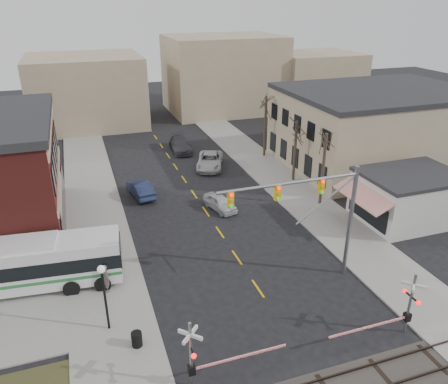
{
  "coord_description": "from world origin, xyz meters",
  "views": [
    {
      "loc": [
        -9.88,
        -19.78,
        17.79
      ],
      "look_at": [
        0.43,
        10.21,
        3.5
      ],
      "focal_mm": 35.0,
      "sensor_mm": 36.0,
      "label": 1
    }
  ],
  "objects_px": {
    "rr_crossing_east": "(403,306)",
    "pedestrian_near": "(106,278)",
    "traffic_signal_mast": "(317,205)",
    "rr_crossing_west": "(200,354)",
    "street_lamp": "(103,284)",
    "car_a": "(220,203)",
    "trash_bin": "(137,339)",
    "car_b": "(140,189)",
    "car_c": "(210,161)",
    "pedestrian_far": "(100,264)",
    "car_d": "(180,145)",
    "transit_bus": "(18,265)"
  },
  "relations": [
    {
      "from": "rr_crossing_east",
      "to": "pedestrian_near",
      "type": "distance_m",
      "value": 18.12
    },
    {
      "from": "traffic_signal_mast",
      "to": "rr_crossing_west",
      "type": "bearing_deg",
      "value": -147.81
    },
    {
      "from": "street_lamp",
      "to": "car_a",
      "type": "bearing_deg",
      "value": 49.17
    },
    {
      "from": "trash_bin",
      "to": "car_b",
      "type": "relative_size",
      "value": 0.18
    },
    {
      "from": "car_b",
      "to": "car_c",
      "type": "relative_size",
      "value": 0.8
    },
    {
      "from": "pedestrian_near",
      "to": "pedestrian_far",
      "type": "xyz_separation_m",
      "value": [
        -0.27,
        1.88,
        -0.05
      ]
    },
    {
      "from": "car_a",
      "to": "car_d",
      "type": "xyz_separation_m",
      "value": [
        0.52,
        17.11,
        0.13
      ]
    },
    {
      "from": "transit_bus",
      "to": "car_b",
      "type": "relative_size",
      "value": 2.83
    },
    {
      "from": "pedestrian_far",
      "to": "car_a",
      "type": "bearing_deg",
      "value": -5.19
    },
    {
      "from": "car_b",
      "to": "trash_bin",
      "type": "bearing_deg",
      "value": 71.53
    },
    {
      "from": "rr_crossing_east",
      "to": "pedestrian_near",
      "type": "height_order",
      "value": "rr_crossing_east"
    },
    {
      "from": "pedestrian_near",
      "to": "car_a",
      "type": "bearing_deg",
      "value": -62.77
    },
    {
      "from": "transit_bus",
      "to": "pedestrian_near",
      "type": "bearing_deg",
      "value": -21.58
    },
    {
      "from": "car_b",
      "to": "pedestrian_near",
      "type": "xyz_separation_m",
      "value": [
        -4.48,
        -14.38,
        0.34
      ]
    },
    {
      "from": "rr_crossing_east",
      "to": "pedestrian_near",
      "type": "relative_size",
      "value": 2.83
    },
    {
      "from": "car_d",
      "to": "pedestrian_near",
      "type": "bearing_deg",
      "value": -109.48
    },
    {
      "from": "rr_crossing_east",
      "to": "transit_bus",
      "type": "bearing_deg",
      "value": 150.98
    },
    {
      "from": "trash_bin",
      "to": "pedestrian_near",
      "type": "xyz_separation_m",
      "value": [
        -1.08,
        5.58,
        0.56
      ]
    },
    {
      "from": "transit_bus",
      "to": "car_a",
      "type": "height_order",
      "value": "transit_bus"
    },
    {
      "from": "street_lamp",
      "to": "car_b",
      "type": "distance_m",
      "value": 18.81
    },
    {
      "from": "rr_crossing_west",
      "to": "pedestrian_near",
      "type": "relative_size",
      "value": 2.83
    },
    {
      "from": "car_c",
      "to": "traffic_signal_mast",
      "type": "bearing_deg",
      "value": -68.43
    },
    {
      "from": "car_a",
      "to": "car_b",
      "type": "bearing_deg",
      "value": 125.21
    },
    {
      "from": "trash_bin",
      "to": "car_c",
      "type": "relative_size",
      "value": 0.15
    },
    {
      "from": "car_c",
      "to": "pedestrian_far",
      "type": "bearing_deg",
      "value": -105.88
    },
    {
      "from": "street_lamp",
      "to": "transit_bus",
      "type": "bearing_deg",
      "value": 131.24
    },
    {
      "from": "rr_crossing_west",
      "to": "pedestrian_far",
      "type": "bearing_deg",
      "value": 109.73
    },
    {
      "from": "transit_bus",
      "to": "pedestrian_far",
      "type": "xyz_separation_m",
      "value": [
        5.03,
        -0.22,
        -0.83
      ]
    },
    {
      "from": "transit_bus",
      "to": "street_lamp",
      "type": "relative_size",
      "value": 3.09
    },
    {
      "from": "pedestrian_near",
      "to": "car_b",
      "type": "bearing_deg",
      "value": -30.34
    },
    {
      "from": "street_lamp",
      "to": "trash_bin",
      "type": "xyz_separation_m",
      "value": [
        1.34,
        -1.92,
        -2.64
      ]
    },
    {
      "from": "rr_crossing_east",
      "to": "car_d",
      "type": "xyz_separation_m",
      "value": [
        -4.1,
        35.7,
        -1.17
      ]
    },
    {
      "from": "rr_crossing_east",
      "to": "car_d",
      "type": "distance_m",
      "value": 35.96
    },
    {
      "from": "car_d",
      "to": "traffic_signal_mast",
      "type": "bearing_deg",
      "value": -82.43
    },
    {
      "from": "transit_bus",
      "to": "rr_crossing_east",
      "type": "height_order",
      "value": "rr_crossing_east"
    },
    {
      "from": "rr_crossing_west",
      "to": "rr_crossing_east",
      "type": "xyz_separation_m",
      "value": [
        11.77,
        -0.27,
        0.0
      ]
    },
    {
      "from": "rr_crossing_west",
      "to": "pedestrian_near",
      "type": "distance_m",
      "value": 9.9
    },
    {
      "from": "car_b",
      "to": "pedestrian_near",
      "type": "height_order",
      "value": "pedestrian_near"
    },
    {
      "from": "trash_bin",
      "to": "pedestrian_far",
      "type": "bearing_deg",
      "value": 100.3
    },
    {
      "from": "pedestrian_near",
      "to": "trash_bin",
      "type": "bearing_deg",
      "value": 177.94
    },
    {
      "from": "street_lamp",
      "to": "pedestrian_near",
      "type": "bearing_deg",
      "value": 85.95
    },
    {
      "from": "car_b",
      "to": "transit_bus",
      "type": "bearing_deg",
      "value": 42.63
    },
    {
      "from": "traffic_signal_mast",
      "to": "pedestrian_far",
      "type": "relative_size",
      "value": 5.06
    },
    {
      "from": "trash_bin",
      "to": "car_b",
      "type": "bearing_deg",
      "value": 80.35
    },
    {
      "from": "traffic_signal_mast",
      "to": "pedestrian_near",
      "type": "distance_m",
      "value": 14.37
    },
    {
      "from": "car_a",
      "to": "pedestrian_far",
      "type": "distance_m",
      "value": 13.29
    },
    {
      "from": "pedestrian_far",
      "to": "rr_crossing_east",
      "type": "bearing_deg",
      "value": -74.19
    },
    {
      "from": "rr_crossing_east",
      "to": "trash_bin",
      "type": "xyz_separation_m",
      "value": [
        -14.37,
        3.84,
        -1.42
      ]
    },
    {
      "from": "street_lamp",
      "to": "trash_bin",
      "type": "height_order",
      "value": "street_lamp"
    },
    {
      "from": "rr_crossing_west",
      "to": "street_lamp",
      "type": "bearing_deg",
      "value": 125.68
    }
  ]
}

